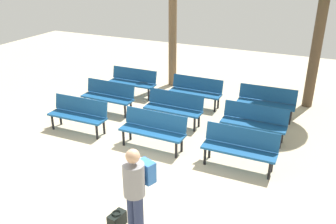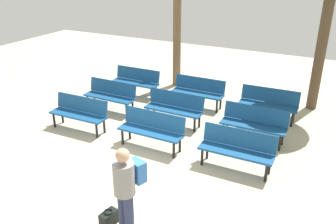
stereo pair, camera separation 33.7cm
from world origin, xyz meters
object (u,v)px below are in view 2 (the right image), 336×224
bench_r0_c0 (80,111)px  bench_r1_c0 (111,94)px  bench_r2_c2 (269,102)px  tree_0 (177,41)px  bench_r0_c1 (152,128)px  bench_r1_c2 (254,122)px  bench_r2_c1 (198,90)px  bench_r0_c2 (237,147)px  bench_r2_c0 (136,80)px  handbag (109,218)px  bench_r1_c1 (175,106)px  visitor_with_backpack (126,188)px

bench_r0_c0 → bench_r1_c0: size_ratio=1.00×
bench_r0_c0 → bench_r2_c2: size_ratio=1.00×
tree_0 → bench_r0_c1: bearing=-71.6°
bench_r1_c2 → bench_r2_c1: (-2.09, 1.44, 0.00)m
bench_r0_c0 → bench_r0_c2: (4.26, 0.02, 0.00)m
bench_r2_c2 → tree_0: size_ratio=0.51×
bench_r0_c1 → tree_0: (-1.45, 4.35, 1.07)m
bench_r2_c0 → handbag: (2.88, -5.58, -0.37)m
bench_r0_c1 → bench_r2_c0: 3.60m
bench_r0_c2 → bench_r1_c2: same height
bench_r2_c1 → tree_0: bearing=134.7°
bench_r1_c1 → visitor_with_backpack: 4.39m
visitor_with_backpack → handbag: bearing=13.1°
bench_r0_c0 → bench_r1_c1: bearing=33.7°
bench_r1_c2 → bench_r2_c1: same height
bench_r0_c0 → tree_0: bearing=79.7°
bench_r2_c0 → bench_r2_c1: 2.20m
bench_r1_c1 → bench_r0_c1: bearing=-85.8°
bench_r0_c1 → bench_r0_c2: bearing=0.6°
bench_r0_c1 → bench_r1_c1: (-0.09, 1.42, 0.00)m
bench_r1_c0 → bench_r1_c2: 4.28m
tree_0 → bench_r1_c1: bearing=-65.2°
bench_r0_c2 → bench_r1_c0: 4.50m
tree_0 → handbag: 7.53m
bench_r1_c0 → bench_r1_c1: 2.10m
tree_0 → bench_r1_c2: bearing=-39.6°
bench_r0_c1 → tree_0: bearing=108.8°
bench_r1_c2 → bench_r1_c1: bearing=-179.8°
visitor_with_backpack → tree_0: bearing=-50.2°
bench_r2_c1 → bench_r2_c2: same height
bench_r0_c0 → handbag: 3.96m
bench_r2_c2 → bench_r1_c0: bearing=-162.4°
bench_r0_c0 → bench_r1_c2: (4.26, 1.44, 0.00)m
visitor_with_backpack → bench_r1_c1: bearing=-54.0°
bench_r2_c1 → handbag: (0.68, -5.60, -0.37)m
bench_r1_c2 → handbag: bench_r1_c2 is taller
bench_r0_c1 → bench_r2_c2: bearing=54.3°
bench_r1_c2 → handbag: bearing=-108.6°
bench_r2_c2 → bench_r0_c2: bearing=-92.0°
bench_r0_c1 → bench_r2_c2: size_ratio=0.99×
bench_r0_c2 → bench_r0_c1: bearing=179.9°
bench_r2_c0 → bench_r2_c1: (2.20, 0.02, 0.00)m
bench_r0_c0 → bench_r2_c2: bearing=33.3°
bench_r2_c0 → bench_r2_c2: (4.31, 0.05, 0.00)m
bench_r2_c2 → handbag: (-1.43, -5.63, -0.37)m
bench_r0_c0 → bench_r2_c0: same height
bench_r0_c0 → tree_0: (0.73, 4.37, 1.07)m
bench_r2_c1 → tree_0: 2.33m
bench_r1_c2 → visitor_with_backpack: (-0.97, -4.21, 0.43)m
bench_r0_c2 → bench_r2_c0: size_ratio=1.00×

